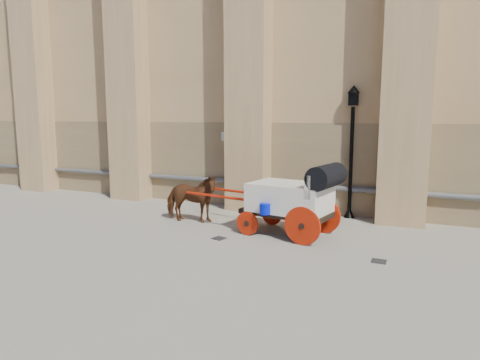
% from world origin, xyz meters
% --- Properties ---
extents(ground, '(90.00, 90.00, 0.00)m').
position_xyz_m(ground, '(0.00, 0.00, 0.00)').
color(ground, gray).
rests_on(ground, ground).
extents(horse, '(1.85, 1.05, 1.48)m').
position_xyz_m(horse, '(-1.89, 1.21, 0.74)').
color(horse, '#613016').
rests_on(horse, ground).
extents(carriage, '(4.71, 1.96, 2.00)m').
position_xyz_m(carriage, '(1.44, 1.05, 1.08)').
color(carriage, black).
rests_on(carriage, ground).
extents(street_lamp, '(0.39, 0.39, 4.16)m').
position_xyz_m(street_lamp, '(2.43, 3.80, 2.23)').
color(street_lamp, black).
rests_on(street_lamp, ground).
extents(drain_grate_near, '(0.39, 0.39, 0.01)m').
position_xyz_m(drain_grate_near, '(-0.29, -0.06, 0.01)').
color(drain_grate_near, black).
rests_on(drain_grate_near, ground).
extents(drain_grate_far, '(0.32, 0.32, 0.01)m').
position_xyz_m(drain_grate_far, '(3.79, -0.22, 0.01)').
color(drain_grate_far, black).
rests_on(drain_grate_far, ground).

